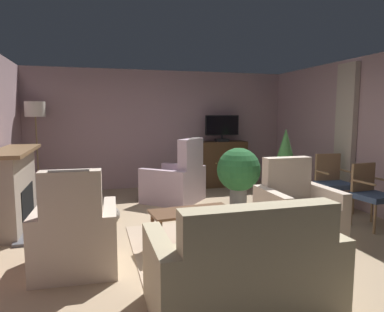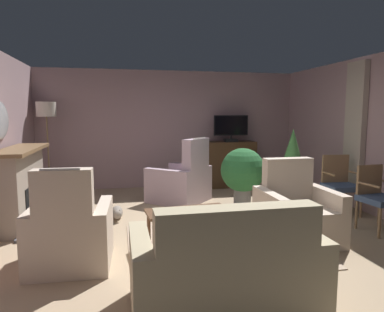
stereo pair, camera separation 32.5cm
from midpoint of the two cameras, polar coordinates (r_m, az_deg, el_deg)
The scene contains 21 objects.
ground_plane at distance 4.88m, azimuth 0.46°, elevation -12.66°, with size 6.25×6.95×0.04m, color tan.
wall_back at distance 7.75m, azimuth -6.21°, elevation 4.38°, with size 6.25×0.10×2.55m, color gray.
wall_right_with_window at distance 6.07m, azimuth 27.58°, elevation 2.94°, with size 0.10×6.95×2.55m, color #A6858B.
curtain_panel_far at distance 6.54m, azimuth 22.63°, elevation 4.54°, with size 0.10×0.44×2.14m, color #B2A393.
rug_central at distance 4.48m, azimuth 2.93°, elevation -14.14°, with size 2.22×1.92×0.01m, color tan.
fireplace at distance 5.64m, azimuth -28.48°, elevation -5.02°, with size 0.83×1.75×1.12m.
tv_cabinet at distance 7.80m, azimuth 3.56°, elevation -1.44°, with size 1.11×0.48×1.01m.
television at distance 7.67m, azimuth 3.74°, elevation 4.68°, with size 0.77×0.20×0.58m.
coffee_table at distance 4.23m, azimuth -2.21°, elevation -9.70°, with size 1.03×0.54×0.47m.
tv_remote at distance 4.21m, azimuth -2.02°, elevation -8.76°, with size 0.17×0.05×0.02m, color black.
folded_newspaper at distance 4.20m, azimuth 0.44°, elevation -8.92°, with size 0.30×0.22×0.01m, color silver.
sofa_floral at distance 2.98m, azimuth 5.16°, elevation -18.59°, with size 1.50×0.87×0.96m.
armchair_in_far_corner at distance 4.73m, azimuth 14.91°, elevation -8.99°, with size 0.92×0.83×1.03m.
armchair_facing_sofa at distance 6.43m, azimuth -4.06°, elevation -4.38°, with size 1.30×1.30×1.20m.
armchair_beside_cabinet at distance 3.93m, azimuth -20.81°, elevation -12.39°, with size 0.86×0.89×1.11m.
side_chair_beside_plant at distance 5.53m, azimuth 25.83°, elevation -5.42°, with size 0.50×0.51×0.90m.
side_chair_tucked_against_wall at distance 6.18m, azimuth 20.64°, elevation -3.80°, with size 0.52×0.49×0.95m.
potted_plant_on_hearth_side at distance 5.84m, azimuth 6.08°, elevation -2.59°, with size 0.73×0.73×1.06m.
potted_plant_leafy_by_curtain at distance 6.57m, azimuth 13.67°, elevation -0.83°, with size 0.57×0.57×1.35m.
cat at distance 5.56m, azimuth -14.30°, elevation -9.18°, with size 0.18×0.72×0.20m.
floor_lamp at distance 7.29m, azimuth -25.48°, elevation 5.67°, with size 0.37×0.37×1.85m.
Camera 1 is at (-1.44, -4.37, 1.61)m, focal length 32.51 mm.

